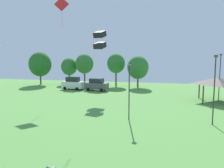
{
  "coord_description": "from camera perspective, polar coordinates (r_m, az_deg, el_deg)",
  "views": [
    {
      "loc": [
        4.12,
        0.97,
        7.01
      ],
      "look_at": [
        0.7,
        15.63,
        5.12
      ],
      "focal_mm": 38.0,
      "sensor_mm": 36.0,
      "label": 1
    }
  ],
  "objects": [
    {
      "name": "kite_flying_0",
      "position": [
        39.17,
        -2.97,
        10.56
      ],
      "size": [
        2.0,
        2.13,
        3.04
      ],
      "color": "black"
    },
    {
      "name": "kite_flying_3",
      "position": [
        41.7,
        -12.04,
        18.07
      ],
      "size": [
        2.37,
        0.7,
        4.9
      ],
      "color": "red"
    },
    {
      "name": "parked_car_leftmost",
      "position": [
        47.94,
        -9.39,
        0.13
      ],
      "size": [
        4.56,
        2.31,
        2.54
      ],
      "rotation": [
        0.0,
        0.0,
        -0.12
      ],
      "color": "silver",
      "rests_on": "ground"
    },
    {
      "name": "parked_car_second_from_left",
      "position": [
        45.97,
        -3.73,
        -0.16
      ],
      "size": [
        4.66,
        2.45,
        2.39
      ],
      "rotation": [
        0.0,
        0.0,
        -0.13
      ],
      "color": "#4C5156",
      "rests_on": "ground"
    },
    {
      "name": "park_pavilion",
      "position": [
        38.52,
        24.03,
        0.67
      ],
      "size": [
        5.75,
        5.69,
        3.6
      ],
      "color": "brown",
      "rests_on": "ground"
    },
    {
      "name": "light_post_0",
      "position": [
        38.23,
        24.5,
        1.91
      ],
      "size": [
        0.36,
        0.2,
        7.08
      ],
      "color": "#2D2D33",
      "rests_on": "ground"
    },
    {
      "name": "light_post_1",
      "position": [
        25.13,
        4.14,
        -1.18
      ],
      "size": [
        0.36,
        0.2,
        5.96
      ],
      "color": "#2D2D33",
      "rests_on": "ground"
    },
    {
      "name": "light_post_2",
      "position": [
        25.34,
        23.41,
        -0.52
      ],
      "size": [
        0.36,
        0.2,
        6.96
      ],
      "color": "#2D2D33",
      "rests_on": "ground"
    },
    {
      "name": "treeline_tree_0",
      "position": [
        57.44,
        -16.92,
        4.57
      ],
      "size": [
        5.15,
        5.15,
        7.58
      ],
      "color": "brown",
      "rests_on": "ground"
    },
    {
      "name": "treeline_tree_1",
      "position": [
        57.03,
        -10.28,
        4.12
      ],
      "size": [
        3.74,
        3.74,
        6.18
      ],
      "color": "brown",
      "rests_on": "ground"
    },
    {
      "name": "treeline_tree_2",
      "position": [
        54.76,
        -6.65,
        4.85
      ],
      "size": [
        4.11,
        4.11,
        7.14
      ],
      "color": "brown",
      "rests_on": "ground"
    },
    {
      "name": "treeline_tree_3",
      "position": [
        52.86,
        0.98,
        4.95
      ],
      "size": [
        3.98,
        3.98,
        7.2
      ],
      "color": "brown",
      "rests_on": "ground"
    },
    {
      "name": "treeline_tree_4",
      "position": [
        50.64,
        6.26,
        3.96
      ],
      "size": [
        4.48,
        4.48,
        6.71
      ],
      "color": "brown",
      "rests_on": "ground"
    }
  ]
}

